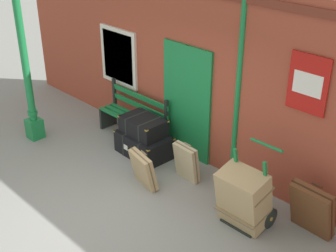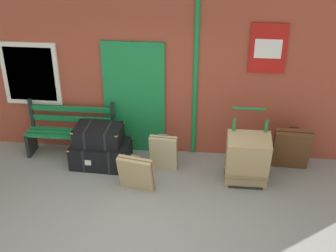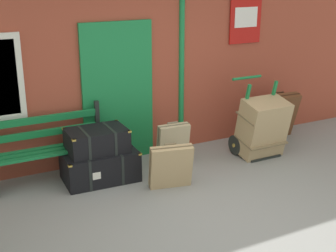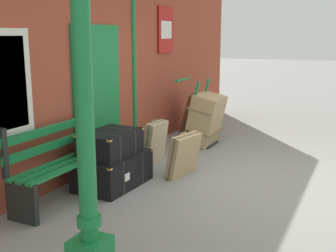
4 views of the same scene
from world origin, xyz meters
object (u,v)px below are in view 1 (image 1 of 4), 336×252
(steamer_trunk_middle, at_px, (143,126))
(suitcase_charcoal, at_px, (187,162))
(lamp_post, at_px, (28,85))
(suitcase_beige, at_px, (312,210))
(porters_trolley, at_px, (250,204))
(large_brown_trunk, at_px, (244,198))
(platform_bench, at_px, (134,117))
(suitcase_oxblood, at_px, (143,170))
(steamer_trunk_base, at_px, (144,144))

(steamer_trunk_middle, height_order, suitcase_charcoal, steamer_trunk_middle)
(lamp_post, height_order, steamer_trunk_middle, lamp_post)
(suitcase_beige, bearing_deg, porters_trolley, -155.02)
(large_brown_trunk, bearing_deg, steamer_trunk_middle, 171.92)
(porters_trolley, bearing_deg, large_brown_trunk, -90.00)
(lamp_post, relative_size, steamer_trunk_middle, 3.61)
(platform_bench, relative_size, suitcase_beige, 1.95)
(lamp_post, height_order, suitcase_charcoal, lamp_post)
(lamp_post, xyz_separation_m, suitcase_charcoal, (3.14, 1.05, -0.79))
(porters_trolley, bearing_deg, lamp_post, -168.51)
(lamp_post, height_order, suitcase_oxblood, lamp_post)
(steamer_trunk_base, distance_m, porters_trolley, 2.53)
(platform_bench, height_order, steamer_trunk_middle, platform_bench)
(porters_trolley, relative_size, suitcase_beige, 1.45)
(suitcase_charcoal, relative_size, suitcase_oxblood, 1.08)
(steamer_trunk_middle, height_order, suitcase_oxblood, steamer_trunk_middle)
(suitcase_beige, bearing_deg, suitcase_charcoal, -173.68)
(platform_bench, height_order, large_brown_trunk, platform_bench)
(platform_bench, relative_size, suitcase_oxblood, 2.52)
(steamer_trunk_middle, height_order, porters_trolley, porters_trolley)
(steamer_trunk_base, bearing_deg, suitcase_oxblood, -42.65)
(suitcase_charcoal, bearing_deg, suitcase_beige, 6.32)
(lamp_post, relative_size, porters_trolley, 2.49)
(lamp_post, distance_m, platform_bench, 2.09)
(steamer_trunk_base, relative_size, suitcase_charcoal, 1.51)
(steamer_trunk_middle, bearing_deg, steamer_trunk_base, -32.70)
(platform_bench, height_order, suitcase_charcoal, platform_bench)
(lamp_post, distance_m, large_brown_trunk, 4.64)
(steamer_trunk_middle, relative_size, porters_trolley, 0.69)
(steamer_trunk_base, distance_m, steamer_trunk_middle, 0.37)
(lamp_post, distance_m, porters_trolley, 4.71)
(steamer_trunk_base, xyz_separation_m, steamer_trunk_middle, (-0.02, 0.01, 0.37))
(platform_bench, xyz_separation_m, porters_trolley, (3.14, -0.47, -0.17))
(large_brown_trunk, distance_m, suitcase_charcoal, 1.44)
(platform_bench, distance_m, steamer_trunk_base, 0.73)
(lamp_post, bearing_deg, steamer_trunk_base, 28.46)
(steamer_trunk_middle, height_order, large_brown_trunk, large_brown_trunk)
(platform_bench, bearing_deg, porters_trolley, -8.58)
(suitcase_beige, height_order, suitcase_oxblood, suitcase_beige)
(steamer_trunk_base, height_order, suitcase_oxblood, suitcase_oxblood)
(large_brown_trunk, distance_m, suitcase_oxblood, 1.81)
(suitcase_oxblood, bearing_deg, suitcase_beige, 19.13)
(lamp_post, xyz_separation_m, suitcase_oxblood, (2.77, 0.40, -0.82))
(steamer_trunk_base, distance_m, suitcase_oxblood, 1.02)
(lamp_post, xyz_separation_m, porters_trolley, (4.54, 0.92, -0.85))
(lamp_post, bearing_deg, porters_trolley, 11.49)
(steamer_trunk_base, xyz_separation_m, suitcase_oxblood, (0.75, -0.69, 0.10))
(porters_trolley, height_order, suitcase_charcoal, porters_trolley)
(suitcase_oxblood, bearing_deg, large_brown_trunk, 11.00)
(steamer_trunk_middle, xyz_separation_m, large_brown_trunk, (2.54, -0.36, -0.10))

